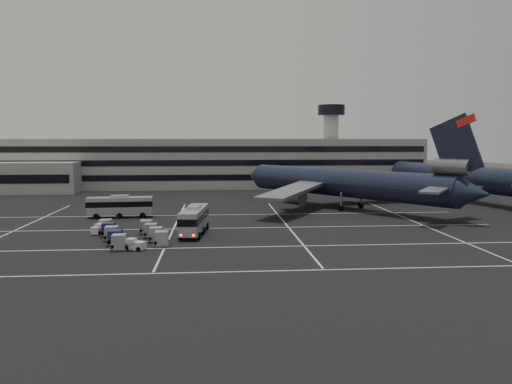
{
  "coord_description": "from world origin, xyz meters",
  "views": [
    {
      "loc": [
        0.55,
        -73.06,
        13.78
      ],
      "look_at": [
        7.37,
        10.21,
        5.0
      ],
      "focal_mm": 35.0,
      "sensor_mm": 36.0,
      "label": 1
    }
  ],
  "objects_px": {
    "bus_near": "(194,219)",
    "bus_far": "(120,205)",
    "trijet_main": "(346,183)",
    "tug_a": "(99,229)",
    "uld_cluster": "(130,233)"
  },
  "relations": [
    {
      "from": "trijet_main",
      "to": "tug_a",
      "type": "relative_size",
      "value": 16.99
    },
    {
      "from": "uld_cluster",
      "to": "bus_far",
      "type": "bearing_deg",
      "value": 104.16
    },
    {
      "from": "uld_cluster",
      "to": "trijet_main",
      "type": "bearing_deg",
      "value": 36.9
    },
    {
      "from": "uld_cluster",
      "to": "bus_near",
      "type": "bearing_deg",
      "value": 24.2
    },
    {
      "from": "bus_far",
      "to": "uld_cluster",
      "type": "distance_m",
      "value": 21.25
    },
    {
      "from": "bus_far",
      "to": "bus_near",
      "type": "bearing_deg",
      "value": -144.65
    },
    {
      "from": "trijet_main",
      "to": "bus_far",
      "type": "xyz_separation_m",
      "value": [
        -42.72,
        -7.61,
        -3.06
      ]
    },
    {
      "from": "bus_near",
      "to": "tug_a",
      "type": "relative_size",
      "value": 4.19
    },
    {
      "from": "bus_far",
      "to": "uld_cluster",
      "type": "bearing_deg",
      "value": -169.92
    },
    {
      "from": "tug_a",
      "to": "uld_cluster",
      "type": "bearing_deg",
      "value": -17.95
    },
    {
      "from": "bus_near",
      "to": "tug_a",
      "type": "height_order",
      "value": "bus_near"
    },
    {
      "from": "trijet_main",
      "to": "bus_near",
      "type": "distance_m",
      "value": 37.95
    },
    {
      "from": "tug_a",
      "to": "trijet_main",
      "type": "bearing_deg",
      "value": 53.12
    },
    {
      "from": "bus_near",
      "to": "bus_far",
      "type": "relative_size",
      "value": 1.05
    },
    {
      "from": "bus_far",
      "to": "tug_a",
      "type": "relative_size",
      "value": 3.99
    }
  ]
}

